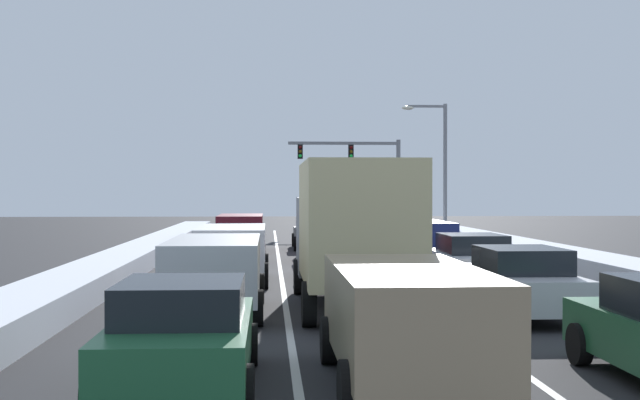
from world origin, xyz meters
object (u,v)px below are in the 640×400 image
Objects in this scene: box_truck_center_lane_second at (353,227)px; sedan_red_center_lane_fourth at (324,241)px; traffic_light_gantry at (364,165)px; street_lamp_right_mid at (439,157)px; suv_white_left_lane_third at (232,249)px; sedan_maroon_right_lane_fifth at (397,237)px; sedan_charcoal_center_lane_third at (334,253)px; sedan_navy_left_lane_fourth at (238,244)px; suv_navy_right_lane_fourth at (417,239)px; sedan_white_right_lane_third at (471,260)px; sedan_green_left_lane_nearest at (183,334)px; suv_maroon_left_lane_fifth at (241,229)px; sedan_silver_right_lane_second at (520,282)px; suv_tan_center_lane_nearest at (407,314)px; sedan_black_center_lane_fifth at (314,233)px; suv_silver_left_lane_second at (215,268)px.

sedan_red_center_lane_fourth is at bearing 88.93° from box_truck_center_lane_second.
traffic_light_gantry is 8.46m from street_lamp_right_mid.
traffic_light_gantry reaches higher than suv_white_left_lane_third.
sedan_maroon_right_lane_fifth is at bearing 35.71° from sedan_red_center_lane_fourth.
sedan_charcoal_center_lane_third is at bearing 89.03° from box_truck_center_lane_second.
sedan_navy_left_lane_fourth is (-0.04, 6.13, -0.25)m from suv_white_left_lane_third.
suv_navy_right_lane_fourth is 5.90m from sedan_maroon_right_lane_fifth.
sedan_red_center_lane_fourth is (-3.54, 9.57, 0.00)m from sedan_white_right_lane_third.
sedan_charcoal_center_lane_third is at bearing -98.31° from traffic_light_gantry.
sedan_green_left_lane_nearest is (-3.22, -14.89, 0.00)m from sedan_charcoal_center_lane_third.
sedan_red_center_lane_fourth is 3.79m from sedan_navy_left_lane_fourth.
sedan_white_right_lane_third and sedan_maroon_right_lane_fifth have the same top height.
suv_maroon_left_lane_fifth is (-6.71, 2.35, 0.25)m from sedan_maroon_right_lane_fifth.
sedan_navy_left_lane_fourth is at bearing 116.13° from sedan_silver_right_lane_second.
box_truck_center_lane_second reaches higher than sedan_silver_right_lane_second.
sedan_white_right_lane_third is 10.33m from sedan_navy_left_lane_fourth.
box_truck_center_lane_second is 8.35m from sedan_green_left_lane_nearest.
sedan_charcoal_center_lane_third is at bearing 89.44° from suv_tan_center_lane_nearest.
sedan_silver_right_lane_second is at bearing -63.87° from sedan_navy_left_lane_fourth.
sedan_black_center_lane_fifth is at bearing 69.23° from sedan_navy_left_lane_fourth.
traffic_light_gantry reaches higher than sedan_green_left_lane_nearest.
suv_navy_right_lane_fourth is at bearing 90.86° from sedan_silver_right_lane_second.
suv_white_left_lane_third is at bearing -112.34° from sedan_red_center_lane_fourth.
box_truck_center_lane_second is at bearing -131.47° from sedan_white_right_lane_third.
sedan_silver_right_lane_second is 1.00× the size of sedan_red_center_lane_fourth.
sedan_silver_right_lane_second is at bearing -6.48° from suv_silver_left_lane_second.
box_truck_center_lane_second is at bearing -75.75° from sedan_navy_left_lane_fourth.
sedan_silver_right_lane_second is 0.92× the size of suv_maroon_left_lane_fifth.
sedan_navy_left_lane_fourth is (-6.38, 1.70, -0.25)m from suv_navy_right_lane_fourth.
sedan_black_center_lane_fifth is at bearing 89.61° from sedan_charcoal_center_lane_third.
suv_white_left_lane_third is (0.10, 6.48, 0.00)m from suv_silver_left_lane_second.
sedan_red_center_lane_fourth is 1.00× the size of sedan_navy_left_lane_fourth.
street_lamp_right_mid is at bearing 70.32° from sedan_charcoal_center_lane_third.
suv_tan_center_lane_nearest is (-3.35, -18.05, 0.00)m from suv_navy_right_lane_fourth.
sedan_red_center_lane_fourth is 0.92× the size of suv_silver_left_lane_second.
sedan_red_center_lane_fourth is 14.85m from suv_silver_left_lane_second.
sedan_maroon_right_lane_fifth is 0.63× the size of box_truck_center_lane_second.
sedan_silver_right_lane_second is 1.00× the size of sedan_white_right_lane_third.
sedan_silver_right_lane_second is at bearing -77.98° from sedan_red_center_lane_fourth.
box_truck_center_lane_second is at bearing -62.90° from suv_white_left_lane_third.
sedan_charcoal_center_lane_third is (-3.38, 8.55, 0.00)m from sedan_silver_right_lane_second.
suv_navy_right_lane_fourth is 1.09× the size of sedan_green_left_lane_nearest.
sedan_silver_right_lane_second is at bearing -91.41° from traffic_light_gantry.
traffic_light_gantry is at bearing 88.59° from sedan_silver_right_lane_second.
sedan_maroon_right_lane_fifth is 5.53m from sedan_black_center_lane_fifth.
sedan_charcoal_center_lane_third is (0.15, 14.93, -0.25)m from suv_tan_center_lane_nearest.
sedan_green_left_lane_nearest is 26.25m from suv_maroon_left_lane_fifth.
street_lamp_right_mid is at bearing 63.20° from sedan_red_center_lane_fourth.
sedan_white_right_lane_third is at bearing 35.20° from suv_silver_left_lane_second.
suv_white_left_lane_third and suv_maroon_left_lane_fifth have the same top height.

